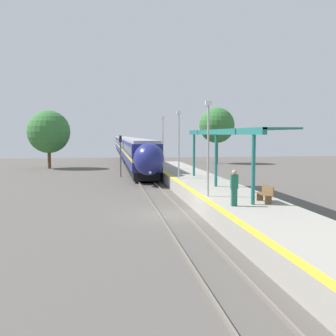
# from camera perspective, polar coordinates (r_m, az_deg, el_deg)

# --- Properties ---
(ground_plane) EXTENTS (120.00, 120.00, 0.00)m
(ground_plane) POSITION_cam_1_polar(r_m,az_deg,el_deg) (24.07, 0.43, -6.35)
(ground_plane) COLOR #56514C
(rail_left) EXTENTS (0.08, 90.00, 0.15)m
(rail_left) POSITION_cam_1_polar(r_m,az_deg,el_deg) (23.96, -1.29, -6.22)
(rail_left) COLOR slate
(rail_left) RESTS_ON ground_plane
(rail_right) EXTENTS (0.08, 90.00, 0.15)m
(rail_right) POSITION_cam_1_polar(r_m,az_deg,el_deg) (24.17, 2.13, -6.13)
(rail_right) COLOR slate
(rail_right) RESTS_ON ground_plane
(train) EXTENTS (2.84, 95.03, 3.99)m
(train) POSITION_cam_1_polar(r_m,az_deg,el_deg) (82.82, -5.62, 2.96)
(train) COLOR black
(train) RESTS_ON ground_plane
(platform_right) EXTENTS (4.27, 64.00, 1.00)m
(platform_right) POSITION_cam_1_polar(r_m,az_deg,el_deg) (24.79, 8.94, -4.92)
(platform_right) COLOR #9E998E
(platform_right) RESTS_ON ground_plane
(platform_bench) EXTENTS (0.44, 1.61, 0.89)m
(platform_bench) POSITION_cam_1_polar(r_m,az_deg,el_deg) (22.75, 13.08, -3.37)
(platform_bench) COLOR brown
(platform_bench) RESTS_ON platform_right
(person_waiting) EXTENTS (0.36, 0.24, 1.82)m
(person_waiting) POSITION_cam_1_polar(r_m,az_deg,el_deg) (21.21, 8.96, -2.57)
(person_waiting) COLOR #1E604C
(person_waiting) RESTS_ON platform_right
(railway_signal) EXTENTS (0.28, 0.28, 4.45)m
(railway_signal) POSITION_cam_1_polar(r_m,az_deg,el_deg) (45.36, -6.45, 2.20)
(railway_signal) COLOR #59595E
(railway_signal) RESTS_ON ground_plane
(lamppost_near) EXTENTS (0.36, 0.20, 5.48)m
(lamppost_near) POSITION_cam_1_polar(r_m,az_deg,el_deg) (24.29, 5.46, 3.51)
(lamppost_near) COLOR #9E9EA3
(lamppost_near) RESTS_ON platform_right
(lamppost_mid) EXTENTS (0.36, 0.20, 5.48)m
(lamppost_mid) POSITION_cam_1_polar(r_m,az_deg,el_deg) (34.33, 1.47, 3.83)
(lamppost_mid) COLOR #9E9EA3
(lamppost_mid) RESTS_ON platform_right
(lamppost_far) EXTENTS (0.36, 0.20, 5.48)m
(lamppost_far) POSITION_cam_1_polar(r_m,az_deg,el_deg) (44.47, -0.71, 4.00)
(lamppost_far) COLOR #9E9EA3
(lamppost_far) RESTS_ON platform_right
(station_canopy) EXTENTS (2.02, 18.05, 3.92)m
(station_canopy) POSITION_cam_1_polar(r_m,az_deg,el_deg) (29.04, 7.66, 4.72)
(station_canopy) COLOR #1E6B66
(station_canopy) RESTS_ON platform_right
(background_tree_left) EXTENTS (5.69, 5.69, 7.77)m
(background_tree_left) POSITION_cam_1_polar(r_m,az_deg,el_deg) (58.57, -15.86, 4.74)
(background_tree_left) COLOR brown
(background_tree_left) RESTS_ON ground_plane
(background_tree_right) EXTENTS (5.53, 5.53, 8.77)m
(background_tree_right) POSITION_cam_1_polar(r_m,az_deg,el_deg) (66.68, 6.63, 5.76)
(background_tree_right) COLOR brown
(background_tree_right) RESTS_ON ground_plane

